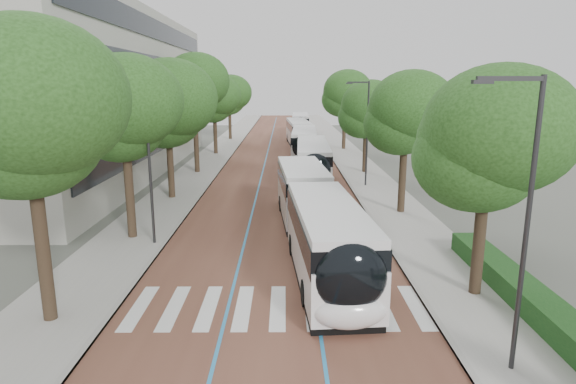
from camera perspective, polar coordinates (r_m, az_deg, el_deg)
name	(u,v)px	position (r m, az deg, el deg)	size (l,w,h in m)	color
ground	(272,321)	(16.98, -1.95, -15.02)	(160.00, 160.00, 0.00)	#51544C
road	(281,154)	(55.59, -0.84, 4.52)	(11.00, 140.00, 0.02)	brown
sidewalk_left	(216,154)	(56.15, -8.54, 4.52)	(4.00, 140.00, 0.12)	#999690
sidewalk_right	(346,154)	(56.03, 6.88, 4.55)	(4.00, 140.00, 0.12)	#999690
kerb_left	(232,154)	(55.91, -6.60, 4.54)	(0.20, 140.00, 0.14)	gray
kerb_right	(329,154)	(55.82, 4.94, 4.56)	(0.20, 140.00, 0.14)	gray
zebra_crossing	(278,307)	(17.85, -1.20, -13.46)	(10.55, 3.60, 0.01)	silver
lane_line_left	(267,154)	(55.63, -2.49, 4.53)	(0.12, 126.00, 0.01)	#2580BB
lane_line_right	(295,154)	(55.60, 0.82, 4.54)	(0.12, 126.00, 0.01)	#2580BB
office_building	(57,94)	(47.43, -25.67, 10.38)	(18.11, 40.00, 14.00)	#A8A79C
hedge	(539,306)	(18.83, 27.61, -11.89)	(1.20, 14.00, 0.80)	#143B16
streetlight_near	(522,205)	(13.86, 26.03, -1.44)	(1.82, 0.20, 8.00)	#2A2A2C
streetlight_far	(365,125)	(37.66, 9.13, 7.84)	(1.82, 0.20, 8.00)	#2A2A2C
lamp_post_left	(150,164)	(24.24, -16.09, 3.23)	(0.14, 0.14, 8.00)	#2A2A2C
trees_left	(188,101)	(40.89, -11.79, 10.53)	(6.34, 60.87, 10.01)	black
trees_right	(376,109)	(39.47, 10.35, 9.69)	(5.87, 47.63, 9.05)	black
lead_bus	(315,217)	(23.25, 3.21, -2.97)	(3.81, 18.53, 3.20)	black
bus_queued_0	(313,162)	(39.46, 2.95, 3.52)	(2.89, 12.47, 3.20)	white
bus_queued_1	(304,144)	(51.49, 1.92, 5.68)	(3.03, 12.49, 3.20)	white
bus_queued_2	(299,133)	(63.81, 1.28, 7.03)	(3.23, 12.52, 3.20)	white
bus_queued_3	(300,124)	(77.30, 1.46, 8.02)	(2.81, 12.45, 3.20)	white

